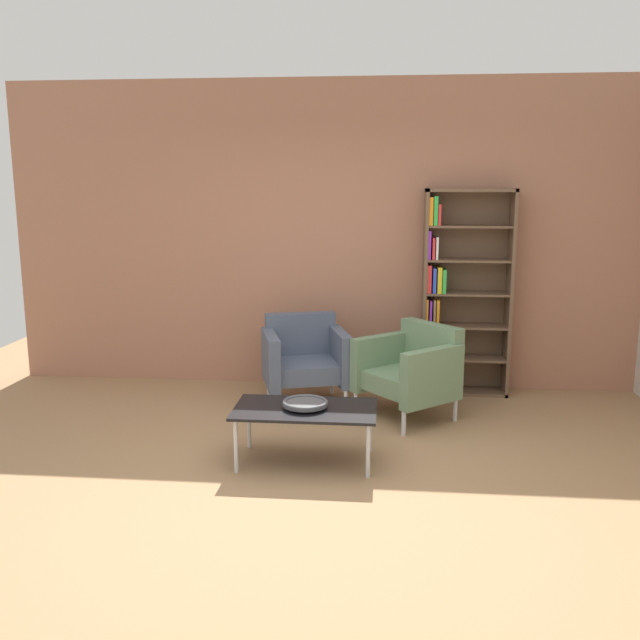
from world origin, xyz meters
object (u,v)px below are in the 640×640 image
object	(u,v)px
armchair_near_window	(411,369)
coffee_table_low	(305,412)
bookshelf_tall	(458,294)
armchair_by_bookshelf	(304,358)
decorative_bowl	(305,403)

from	to	relation	value
armchair_near_window	coffee_table_low	bearing A→B (deg)	-77.87
bookshelf_tall	armchair_by_bookshelf	distance (m)	1.55
coffee_table_low	armchair_by_bookshelf	size ratio (longest dim) A/B	1.16
armchair_near_window	bookshelf_tall	bearing A→B (deg)	108.45
armchair_by_bookshelf	armchair_near_window	xyz separation A→B (m)	(0.94, -0.30, 0.00)
bookshelf_tall	coffee_table_low	bearing A→B (deg)	-123.85
bookshelf_tall	coffee_table_low	size ratio (longest dim) A/B	1.90
coffee_table_low	decorative_bowl	distance (m)	0.07
decorative_bowl	armchair_near_window	size ratio (longest dim) A/B	0.34
bookshelf_tall	decorative_bowl	xyz separation A→B (m)	(-1.22, -1.82, -0.50)
coffee_table_low	armchair_near_window	xyz separation A→B (m)	(0.78, 1.05, 0.05)
bookshelf_tall	coffee_table_low	world-z (taller)	bookshelf_tall
decorative_bowl	bookshelf_tall	bearing A→B (deg)	56.15
bookshelf_tall	armchair_by_bookshelf	bearing A→B (deg)	-161.49
armchair_by_bookshelf	coffee_table_low	bearing A→B (deg)	-99.20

